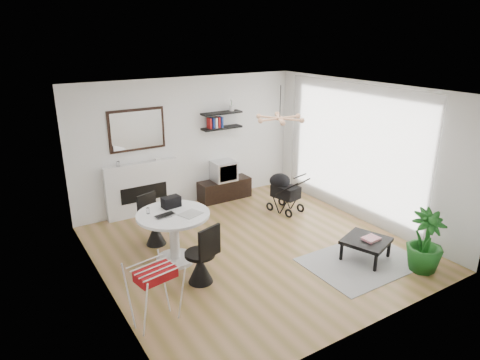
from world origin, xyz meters
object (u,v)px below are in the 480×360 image
drying_rack (155,294)px  stroller (284,194)px  crt_tv (224,171)px  dining_table (174,230)px  potted_plant (425,241)px  fireplace (142,182)px  tv_console (225,189)px  coffee_table (366,241)px

drying_rack → stroller: stroller is taller
drying_rack → crt_tv: bearing=38.5°
drying_rack → dining_table: bearing=47.4°
dining_table → potted_plant: (3.18, -2.30, -0.06)m
potted_plant → stroller: bearing=97.6°
fireplace → drying_rack: 3.62m
stroller → tv_console: bearing=106.5°
crt_tv → potted_plant: size_ratio=0.50×
crt_tv → drying_rack: bearing=-131.2°
potted_plant → fireplace: bearing=123.7°
stroller → crt_tv: bearing=107.2°
tv_console → coffee_table: 3.61m
dining_table → stroller: bearing=15.0°
fireplace → tv_console: (1.83, -0.14, -0.46)m
fireplace → drying_rack: bearing=-107.4°
tv_console → fireplace: bearing=175.6°
fireplace → stroller: bearing=-28.4°
dining_table → tv_console: bearing=43.7°
fireplace → crt_tv: size_ratio=4.35×
crt_tv → coffee_table: bearing=-79.9°
fireplace → coffee_table: (2.44, -3.70, -0.37)m
crt_tv → dining_table: bearing=-136.1°
fireplace → dining_table: (-0.24, -2.11, -0.13)m
drying_rack → coffee_table: bearing=-14.4°
crt_tv → stroller: bearing=-59.3°
stroller → coffee_table: size_ratio=1.02×
drying_rack → tv_console: bearing=38.3°
stroller → potted_plant: potted_plant is taller
tv_console → potted_plant: (1.12, -4.27, 0.28)m
crt_tv → potted_plant: bearing=-75.1°
drying_rack → fireplace: bearing=62.3°
tv_console → crt_tv: 0.44m
fireplace → drying_rack: fireplace is taller
crt_tv → coffee_table: crt_tv is taller
tv_console → crt_tv: (-0.02, -0.00, 0.44)m
drying_rack → stroller: 4.17m
potted_plant → tv_console: bearing=104.7°
fireplace → potted_plant: 5.31m
fireplace → coffee_table: size_ratio=2.52×
dining_table → stroller: (2.77, 0.74, -0.18)m
coffee_table → fireplace: bearing=123.5°
tv_console → drying_rack: (-2.91, -3.30, 0.22)m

